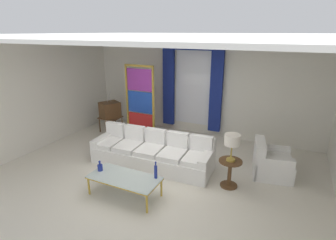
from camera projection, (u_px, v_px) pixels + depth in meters
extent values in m
plane|color=silver|center=(154.00, 176.00, 6.01)|extent=(16.00, 16.00, 0.00)
cube|color=white|center=(201.00, 86.00, 8.15)|extent=(8.00, 0.12, 3.00)
cube|color=white|center=(50.00, 91.00, 7.55)|extent=(0.12, 7.00, 3.00)
cube|color=white|center=(170.00, 35.00, 5.74)|extent=(8.00, 7.60, 0.04)
cube|color=white|center=(193.00, 84.00, 8.17)|extent=(1.10, 0.02, 2.50)
cylinder|color=gold|center=(193.00, 40.00, 7.68)|extent=(2.00, 0.04, 0.04)
cube|color=navy|center=(169.00, 83.00, 8.40)|extent=(0.36, 0.12, 2.70)
cube|color=navy|center=(216.00, 87.00, 7.76)|extent=(0.36, 0.12, 2.70)
cube|color=navy|center=(193.00, 45.00, 7.71)|extent=(1.80, 0.10, 0.28)
cube|color=white|center=(151.00, 158.00, 6.42)|extent=(2.94, 1.04, 0.38)
cube|color=white|center=(158.00, 145.00, 6.68)|extent=(2.91, 0.34, 0.78)
cube|color=white|center=(206.00, 166.00, 5.89)|extent=(0.24, 0.86, 0.56)
cube|color=white|center=(104.00, 146.00, 6.90)|extent=(0.24, 0.86, 0.56)
cube|color=white|center=(197.00, 158.00, 5.87)|extent=(0.57, 0.76, 0.12)
cube|color=white|center=(202.00, 144.00, 6.08)|extent=(0.52, 0.16, 0.40)
cube|color=white|center=(173.00, 154.00, 6.09)|extent=(0.57, 0.76, 0.12)
cube|color=white|center=(178.00, 140.00, 6.30)|extent=(0.52, 0.16, 0.40)
cube|color=white|center=(150.00, 150.00, 6.30)|extent=(0.57, 0.76, 0.12)
cube|color=white|center=(156.00, 136.00, 6.51)|extent=(0.52, 0.16, 0.40)
cube|color=white|center=(129.00, 146.00, 6.51)|extent=(0.57, 0.76, 0.12)
cube|color=white|center=(135.00, 133.00, 6.72)|extent=(0.52, 0.16, 0.40)
cube|color=white|center=(109.00, 142.00, 6.73)|extent=(0.57, 0.76, 0.12)
cube|color=white|center=(116.00, 130.00, 6.94)|extent=(0.52, 0.16, 0.40)
cube|color=silver|center=(124.00, 177.00, 5.19)|extent=(1.41, 0.65, 0.02)
cube|color=gold|center=(133.00, 171.00, 5.46)|extent=(1.41, 0.04, 0.03)
cube|color=gold|center=(115.00, 186.00, 4.93)|extent=(1.41, 0.04, 0.03)
cube|color=gold|center=(97.00, 171.00, 5.47)|extent=(0.04, 0.65, 0.03)
cube|color=gold|center=(155.00, 187.00, 4.91)|extent=(0.04, 0.65, 0.03)
cylinder|color=gold|center=(107.00, 173.00, 5.77)|extent=(0.04, 0.04, 0.38)
cylinder|color=gold|center=(161.00, 188.00, 5.23)|extent=(0.04, 0.04, 0.38)
cylinder|color=gold|center=(89.00, 186.00, 5.28)|extent=(0.04, 0.04, 0.38)
cylinder|color=gold|center=(147.00, 204.00, 4.74)|extent=(0.04, 0.04, 0.38)
cylinder|color=navy|center=(100.00, 168.00, 5.41)|extent=(0.10, 0.10, 0.13)
cylinder|color=navy|center=(100.00, 164.00, 5.38)|extent=(0.04, 0.04, 0.05)
sphere|color=navy|center=(100.00, 162.00, 5.36)|extent=(0.05, 0.05, 0.05)
cylinder|color=navy|center=(156.00, 172.00, 5.11)|extent=(0.06, 0.06, 0.26)
cylinder|color=navy|center=(156.00, 165.00, 5.06)|extent=(0.03, 0.03, 0.06)
sphere|color=navy|center=(156.00, 162.00, 5.04)|extent=(0.04, 0.04, 0.04)
cube|color=brown|center=(110.00, 117.00, 8.46)|extent=(0.62, 0.54, 0.03)
cylinder|color=brown|center=(100.00, 125.00, 8.56)|extent=(0.04, 0.04, 0.50)
cylinder|color=brown|center=(116.00, 121.00, 8.88)|extent=(0.04, 0.04, 0.50)
cylinder|color=brown|center=(106.00, 129.00, 8.20)|extent=(0.04, 0.04, 0.50)
cylinder|color=brown|center=(122.00, 125.00, 8.51)|extent=(0.04, 0.04, 0.50)
cube|color=brown|center=(110.00, 110.00, 8.38)|extent=(0.69, 0.72, 0.48)
cube|color=black|center=(107.00, 107.00, 8.55)|extent=(0.19, 0.35, 0.30)
cylinder|color=gold|center=(105.00, 113.00, 8.57)|extent=(0.03, 0.04, 0.04)
cylinder|color=gold|center=(109.00, 113.00, 8.66)|extent=(0.03, 0.04, 0.04)
cylinder|color=silver|center=(109.00, 97.00, 8.25)|extent=(0.07, 0.12, 0.34)
cylinder|color=silver|center=(109.00, 97.00, 8.25)|extent=(0.07, 0.12, 0.34)
cube|color=white|center=(273.00, 167.00, 5.98)|extent=(0.93, 0.93, 0.40)
cube|color=white|center=(274.00, 157.00, 5.91)|extent=(0.80, 0.80, 0.10)
cube|color=white|center=(259.00, 158.00, 6.00)|extent=(0.34, 0.82, 0.80)
cube|color=white|center=(272.00, 157.00, 6.25)|extent=(0.76, 0.31, 0.58)
cube|color=white|center=(275.00, 171.00, 5.66)|extent=(0.76, 0.31, 0.58)
cube|color=gold|center=(127.00, 101.00, 8.09)|extent=(0.05, 0.05, 2.20)
cube|color=gold|center=(153.00, 104.00, 7.72)|extent=(0.05, 0.05, 2.20)
cube|color=gold|center=(139.00, 66.00, 7.56)|extent=(0.90, 0.05, 0.06)
cube|color=gold|center=(141.00, 135.00, 8.24)|extent=(0.90, 0.05, 0.10)
cube|color=red|center=(141.00, 123.00, 8.11)|extent=(0.82, 0.02, 0.64)
cube|color=#1E47B7|center=(140.00, 102.00, 7.90)|extent=(0.82, 0.02, 0.64)
cube|color=purple|center=(139.00, 80.00, 7.69)|extent=(0.82, 0.02, 0.64)
cylinder|color=beige|center=(150.00, 140.00, 7.93)|extent=(0.16, 0.16, 0.06)
ellipsoid|color=#1851A3|center=(150.00, 136.00, 7.90)|extent=(0.18, 0.32, 0.20)
sphere|color=#1851A3|center=(152.00, 131.00, 7.98)|extent=(0.09, 0.09, 0.09)
cone|color=gold|center=(153.00, 131.00, 8.03)|extent=(0.02, 0.04, 0.02)
cone|color=#1D7C46|center=(146.00, 135.00, 7.71)|extent=(0.44, 0.40, 0.50)
cylinder|color=brown|center=(231.00, 161.00, 5.44)|extent=(0.48, 0.48, 0.03)
cylinder|color=brown|center=(230.00, 174.00, 5.54)|extent=(0.08, 0.08, 0.55)
cylinder|color=brown|center=(229.00, 185.00, 5.62)|extent=(0.36, 0.36, 0.03)
cylinder|color=#B29338|center=(231.00, 160.00, 5.43)|extent=(0.18, 0.18, 0.04)
cylinder|color=#B29338|center=(231.00, 151.00, 5.37)|extent=(0.03, 0.03, 0.36)
cylinder|color=silver|center=(232.00, 140.00, 5.29)|extent=(0.32, 0.32, 0.22)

